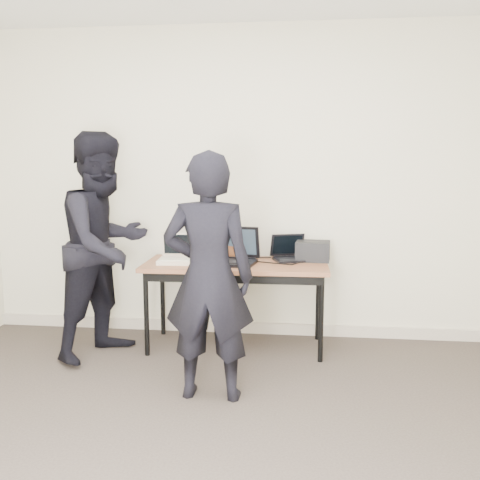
% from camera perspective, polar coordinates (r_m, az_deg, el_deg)
% --- Properties ---
extents(room, '(4.60, 4.60, 2.80)m').
position_cam_1_polar(room, '(2.49, -6.55, 3.65)').
color(room, '#3C342E').
rests_on(room, ground).
extents(desk, '(1.51, 0.67, 0.72)m').
position_cam_1_polar(desk, '(4.40, -0.46, -3.24)').
color(desk, brown).
rests_on(desk, ground).
extents(laptop_beige, '(0.31, 0.30, 0.24)m').
position_cam_1_polar(laptop_beige, '(4.45, -6.74, -1.76)').
color(laptop_beige, beige).
rests_on(laptop_beige, desk).
extents(laptop_center, '(0.43, 0.42, 0.29)m').
position_cam_1_polar(laptop_center, '(4.39, -0.70, -1.59)').
color(laptop_center, black).
rests_on(laptop_center, desk).
extents(laptop_right, '(0.37, 0.36, 0.21)m').
position_cam_1_polar(laptop_right, '(4.54, 5.37, -1.52)').
color(laptop_right, black).
rests_on(laptop_right, desk).
extents(leather_satchel, '(0.38, 0.22, 0.25)m').
position_cam_1_polar(leather_satchel, '(4.61, -2.34, -0.33)').
color(leather_satchel, '#5C2F18').
rests_on(leather_satchel, desk).
extents(tissue, '(0.14, 0.11, 0.08)m').
position_cam_1_polar(tissue, '(4.59, -1.97, 1.60)').
color(tissue, white).
rests_on(tissue, leather_satchel).
extents(equipment_box, '(0.30, 0.26, 0.16)m').
position_cam_1_polar(equipment_box, '(4.53, 7.78, -1.17)').
color(equipment_box, black).
rests_on(equipment_box, desk).
extents(power_brick, '(0.08, 0.05, 0.03)m').
position_cam_1_polar(power_brick, '(4.25, -3.69, -2.63)').
color(power_brick, black).
rests_on(power_brick, desk).
extents(cables, '(1.15, 0.47, 0.01)m').
position_cam_1_polar(cables, '(4.38, 0.16, -2.43)').
color(cables, black).
rests_on(cables, desk).
extents(person_typist, '(0.59, 0.39, 1.62)m').
position_cam_1_polar(person_typist, '(3.46, -3.38, -3.97)').
color(person_typist, black).
rests_on(person_typist, ground).
extents(person_observer, '(0.99, 1.07, 1.78)m').
position_cam_1_polar(person_observer, '(4.35, -14.20, -0.60)').
color(person_observer, black).
rests_on(person_observer, ground).
extents(baseboard, '(4.50, 0.03, 0.10)m').
position_cam_1_polar(baseboard, '(4.93, -0.32, -9.28)').
color(baseboard, '#B8AA98').
rests_on(baseboard, ground).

